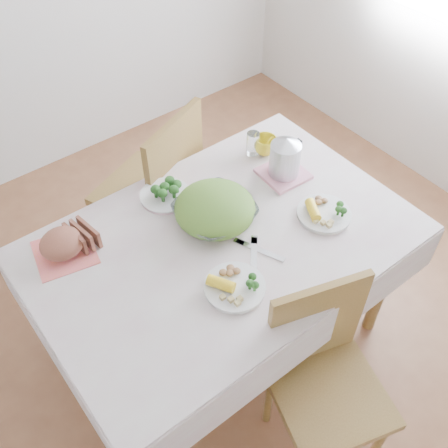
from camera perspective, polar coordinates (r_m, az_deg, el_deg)
floor at (r=2.70m, az=-0.08°, el=-12.43°), size 3.60×3.60×0.00m
dining_table at (r=2.38m, az=-0.08°, el=-7.82°), size 1.40×0.90×0.75m
tablecloth at (r=2.08m, az=-0.10°, el=-1.77°), size 1.50×1.00×0.01m
chair_near at (r=2.09m, az=11.57°, el=-17.51°), size 0.51×0.51×0.89m
chair_far at (r=2.73m, az=-8.39°, el=3.43°), size 0.58×0.58×0.98m
salad_bowl at (r=2.13m, az=-0.99°, el=1.18°), size 0.32×0.32×0.08m
dinner_plate_left at (r=1.92m, az=1.17°, el=-6.87°), size 0.26×0.26×0.02m
dinner_plate_right at (r=2.20m, az=10.82°, el=1.11°), size 0.32×0.32×0.02m
broccoli_plate at (r=2.25m, az=-6.38°, el=3.08°), size 0.25×0.25×0.02m
napkin at (r=2.12m, az=-16.95°, el=-2.98°), size 0.26×0.26×0.00m
bread_loaf at (r=2.08m, az=-17.27°, el=-1.98°), size 0.19×0.18×0.10m
yellow_mug at (r=2.45m, az=4.51°, el=8.54°), size 0.12×0.12×0.09m
glass_tumbler at (r=2.43m, az=3.17°, el=8.91°), size 0.06×0.06×0.11m
pink_tray at (r=2.36m, az=6.47°, el=5.47°), size 0.20×0.20×0.02m
electric_kettle at (r=2.29m, az=6.70°, el=7.59°), size 0.15×0.15×0.19m
fork_left at (r=2.04m, az=3.96°, el=-2.87°), size 0.10×0.20×0.00m
fork_right at (r=2.02m, az=3.25°, el=-3.77°), size 0.16×0.18×0.00m
knife at (r=1.93m, az=2.27°, el=-6.84°), size 0.19×0.12×0.00m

